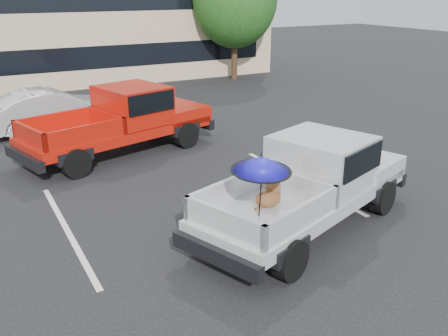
% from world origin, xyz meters
% --- Properties ---
extents(ground, '(90.00, 90.00, 0.00)m').
position_xyz_m(ground, '(0.00, 0.00, 0.00)').
color(ground, black).
rests_on(ground, ground).
extents(stripe_left, '(0.12, 5.00, 0.01)m').
position_xyz_m(stripe_left, '(-3.00, 2.00, 0.00)').
color(stripe_left, silver).
rests_on(stripe_left, ground).
extents(stripe_right, '(0.12, 5.00, 0.01)m').
position_xyz_m(stripe_right, '(3.00, 2.00, 0.00)').
color(stripe_right, silver).
rests_on(stripe_right, ground).
extents(motel_building, '(20.40, 8.40, 6.30)m').
position_xyz_m(motel_building, '(2.00, 20.99, 3.21)').
color(motel_building, tan).
rests_on(motel_building, ground).
extents(silver_pickup, '(6.02, 3.76, 2.06)m').
position_xyz_m(silver_pickup, '(1.73, -0.11, 1.05)').
color(silver_pickup, black).
rests_on(silver_pickup, ground).
extents(red_pickup, '(6.35, 3.61, 1.98)m').
position_xyz_m(red_pickup, '(-0.08, 6.58, 1.08)').
color(red_pickup, black).
rests_on(red_pickup, ground).
extents(silver_sedan, '(4.56, 1.98, 1.46)m').
position_xyz_m(silver_sedan, '(-1.72, 10.08, 0.73)').
color(silver_sedan, '#BABDC2').
rests_on(silver_sedan, ground).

